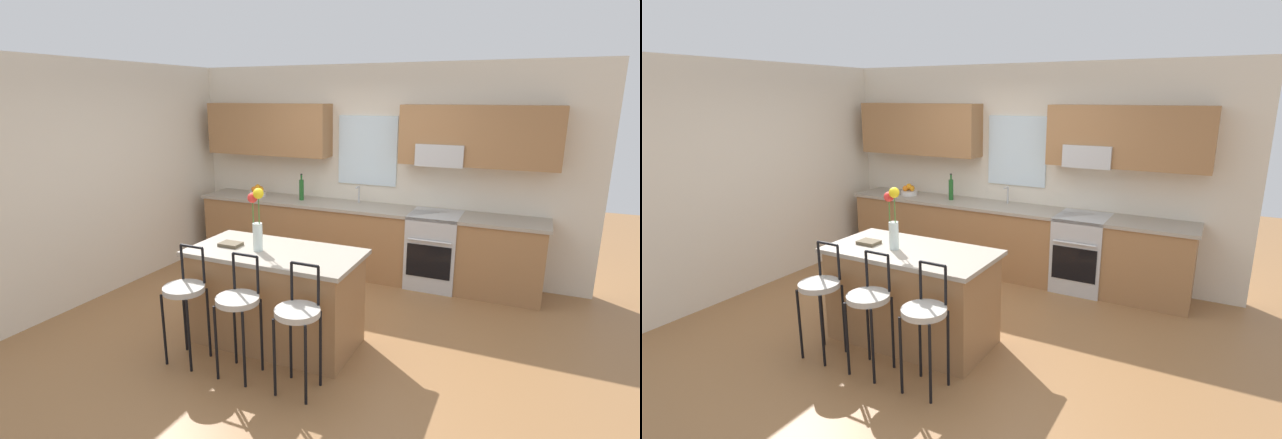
% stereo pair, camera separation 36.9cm
% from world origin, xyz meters
% --- Properties ---
extents(ground_plane, '(14.00, 14.00, 0.00)m').
position_xyz_m(ground_plane, '(0.00, 0.00, 0.00)').
color(ground_plane, olive).
extents(wall_left, '(0.12, 4.60, 2.70)m').
position_xyz_m(wall_left, '(-2.56, 0.30, 1.35)').
color(wall_left, beige).
rests_on(wall_left, ground).
extents(back_wall_assembly, '(5.60, 0.50, 2.70)m').
position_xyz_m(back_wall_assembly, '(0.02, 1.98, 1.51)').
color(back_wall_assembly, beige).
rests_on(back_wall_assembly, ground).
extents(counter_run, '(4.56, 0.64, 0.92)m').
position_xyz_m(counter_run, '(-0.00, 1.70, 0.47)').
color(counter_run, '#996B42').
rests_on(counter_run, ground).
extents(sink_faucet, '(0.02, 0.13, 0.23)m').
position_xyz_m(sink_faucet, '(-0.06, 1.84, 1.06)').
color(sink_faucet, '#B7BABC').
rests_on(sink_faucet, counter_run).
extents(oven_range, '(0.60, 0.64, 0.92)m').
position_xyz_m(oven_range, '(1.00, 1.68, 0.46)').
color(oven_range, '#B7BABC').
rests_on(oven_range, ground).
extents(kitchen_island, '(1.60, 0.82, 0.92)m').
position_xyz_m(kitchen_island, '(-0.06, -0.38, 0.46)').
color(kitchen_island, '#996B42').
rests_on(kitchen_island, ground).
extents(bar_stool_near, '(0.36, 0.36, 1.04)m').
position_xyz_m(bar_stool_near, '(-0.61, -1.00, 0.64)').
color(bar_stool_near, black).
rests_on(bar_stool_near, ground).
extents(bar_stool_middle, '(0.36, 0.36, 1.04)m').
position_xyz_m(bar_stool_middle, '(-0.06, -1.00, 0.64)').
color(bar_stool_middle, black).
rests_on(bar_stool_middle, ground).
extents(bar_stool_far, '(0.36, 0.36, 1.04)m').
position_xyz_m(bar_stool_far, '(0.49, -1.00, 0.64)').
color(bar_stool_far, black).
rests_on(bar_stool_far, ground).
extents(flower_vase, '(0.16, 0.11, 0.59)m').
position_xyz_m(flower_vase, '(-0.21, -0.44, 1.22)').
color(flower_vase, silver).
rests_on(flower_vase, kitchen_island).
extents(cookbook, '(0.20, 0.15, 0.03)m').
position_xyz_m(cookbook, '(-0.52, -0.43, 0.94)').
color(cookbook, brown).
rests_on(cookbook, kitchen_island).
extents(fruit_bowl_oranges, '(0.24, 0.24, 0.16)m').
position_xyz_m(fruit_bowl_oranges, '(-1.53, 1.70, 0.98)').
color(fruit_bowl_oranges, silver).
rests_on(fruit_bowl_oranges, counter_run).
extents(bottle_olive_oil, '(0.06, 0.06, 0.36)m').
position_xyz_m(bottle_olive_oil, '(-0.83, 1.70, 1.07)').
color(bottle_olive_oil, '#1E5923').
rests_on(bottle_olive_oil, counter_run).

